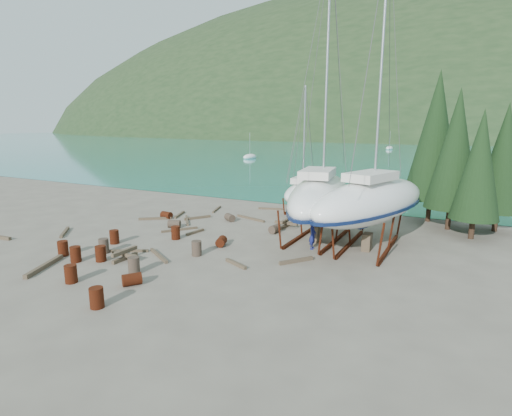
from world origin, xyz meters
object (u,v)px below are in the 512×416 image
at_px(small_sailboat_shore, 302,192).
at_px(worker, 313,235).
at_px(large_sailboat_near, 320,196).
at_px(large_sailboat_far, 371,201).

bearing_deg(small_sailboat_shore, worker, -68.15).
relative_size(large_sailboat_near, small_sailboat_shore, 1.70).
relative_size(large_sailboat_near, worker, 10.60).
relative_size(large_sailboat_near, large_sailboat_far, 1.00).
bearing_deg(worker, large_sailboat_near, 2.96).
xyz_separation_m(large_sailboat_near, worker, (0.35, -2.15, -2.07)).
xyz_separation_m(large_sailboat_near, small_sailboat_shore, (-4.19, 7.57, -1.17)).
bearing_deg(large_sailboat_near, small_sailboat_shore, 109.80).
relative_size(large_sailboat_far, worker, 10.56).
height_order(large_sailboat_near, small_sailboat_shore, large_sailboat_near).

